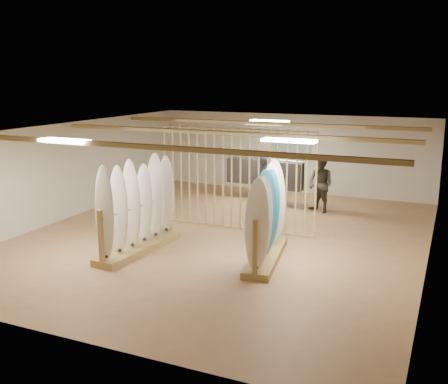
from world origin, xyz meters
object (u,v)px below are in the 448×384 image
at_px(clothing_rack_b, 283,175).
at_px(shopper_b, 321,180).
at_px(rack_right, 266,229).
at_px(rack_left, 138,221).
at_px(clothing_rack_a, 246,171).
at_px(shopper_a, 263,179).

relative_size(clothing_rack_b, shopper_b, 0.78).
bearing_deg(rack_right, shopper_b, 79.82).
xyz_separation_m(rack_left, clothing_rack_a, (0.28, 6.23, 0.21)).
bearing_deg(shopper_b, rack_right, -61.44).
distance_m(rack_right, shopper_b, 4.76).
xyz_separation_m(rack_left, shopper_a, (1.37, 4.95, 0.22)).
bearing_deg(shopper_a, shopper_b, -133.87).
distance_m(rack_left, clothing_rack_b, 5.96).
bearing_deg(shopper_a, clothing_rack_b, -87.18).
relative_size(rack_right, shopper_b, 1.38).
bearing_deg(clothing_rack_a, shopper_b, -14.83).
height_order(rack_left, clothing_rack_b, rack_left).
bearing_deg(rack_left, clothing_rack_a, 91.59).
xyz_separation_m(clothing_rack_a, clothing_rack_b, (1.48, -0.55, 0.05)).
xyz_separation_m(rack_left, rack_right, (2.98, 0.66, -0.01)).
relative_size(rack_right, shopper_a, 1.41).
relative_size(rack_right, clothing_rack_a, 1.86).
bearing_deg(rack_right, rack_left, -176.74).
xyz_separation_m(clothing_rack_b, shopper_a, (-0.39, -0.73, -0.03)).
distance_m(rack_right, clothing_rack_a, 6.19).
height_order(rack_left, shopper_a, rack_left).
xyz_separation_m(clothing_rack_a, shopper_b, (2.78, -0.82, 0.04)).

